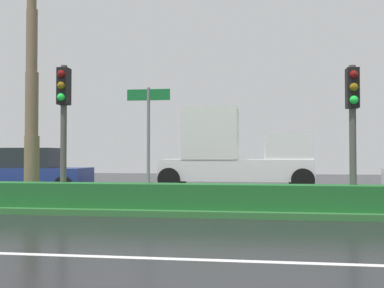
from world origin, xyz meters
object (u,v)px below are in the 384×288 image
at_px(traffic_signal_median_left, 63,109).
at_px(traffic_signal_median_right, 353,110).
at_px(car_in_traffic_leading, 32,171).
at_px(box_truck_lead, 234,153).
at_px(street_name_sign, 148,130).

xyz_separation_m(traffic_signal_median_left, traffic_signal_median_right, (7.24, 0.05, -0.13)).
distance_m(car_in_traffic_leading, box_truck_lead, 8.28).
bearing_deg(box_truck_lead, car_in_traffic_leading, -158.67).
relative_size(car_in_traffic_leading, box_truck_lead, 0.67).
relative_size(street_name_sign, car_in_traffic_leading, 0.70).
height_order(car_in_traffic_leading, box_truck_lead, box_truck_lead).
xyz_separation_m(traffic_signal_median_right, car_in_traffic_leading, (-10.87, 5.27, -1.70)).
relative_size(traffic_signal_median_left, traffic_signal_median_right, 1.05).
height_order(street_name_sign, car_in_traffic_leading, street_name_sign).
bearing_deg(car_in_traffic_leading, street_name_sign, -42.27).
height_order(traffic_signal_median_right, car_in_traffic_leading, traffic_signal_median_right).
bearing_deg(traffic_signal_median_left, traffic_signal_median_right, 0.37).
distance_m(traffic_signal_median_right, street_name_sign, 4.98).
xyz_separation_m(traffic_signal_median_left, box_truck_lead, (4.05, 8.32, -1.11)).
bearing_deg(traffic_signal_median_left, car_in_traffic_leading, 124.36).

